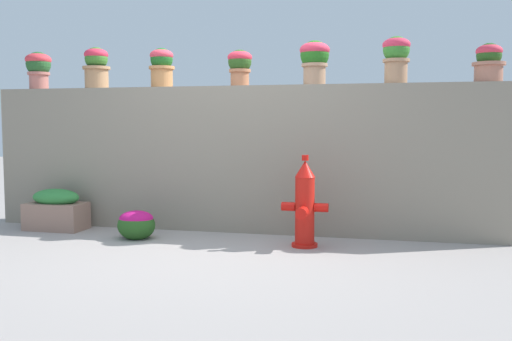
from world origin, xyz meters
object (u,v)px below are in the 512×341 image
potted_plant_0 (38,67)px  flower_bush_left (136,223)px  fire_hydrant (305,206)px  potted_plant_6 (489,61)px  potted_plant_3 (240,64)px  potted_plant_4 (315,58)px  potted_plant_2 (162,65)px  planter_box (56,210)px  potted_plant_5 (396,55)px  potted_plant_1 (96,65)px

potted_plant_0 → flower_bush_left: size_ratio=1.14×
fire_hydrant → potted_plant_6: bearing=21.4°
potted_plant_0 → fire_hydrant: 3.48m
potted_plant_6 → potted_plant_3: bearing=-179.2°
potted_plant_3 → potted_plant_0: bearing=179.0°
potted_plant_4 → flower_bush_left: potted_plant_4 is taller
potted_plant_0 → potted_plant_4: size_ratio=0.97×
potted_plant_3 → potted_plant_6: 2.39m
potted_plant_2 → flower_bush_left: size_ratio=1.13×
fire_hydrant → planter_box: size_ratio=1.36×
potted_plant_5 → potted_plant_1: bearing=-180.0°
potted_plant_6 → potted_plant_5: bearing=-178.0°
potted_plant_0 → flower_bush_left: bearing=-24.1°
potted_plant_0 → planter_box: (0.45, -0.42, -1.55)m
fire_hydrant → flower_bush_left: (-1.65, -0.02, -0.23)m
potted_plant_3 → potted_plant_5: potted_plant_5 is taller
potted_plant_2 → fire_hydrant: (1.64, -0.63, -1.37)m
potted_plant_2 → flower_bush_left: (-0.01, -0.65, -1.59)m
potted_plant_6 → potted_plant_1: bearing=-179.6°
potted_plant_3 → fire_hydrant: 1.67m
potted_plant_2 → potted_plant_1: bearing=-177.8°
potted_plant_0 → potted_plant_5: bearing=-0.5°
potted_plant_1 → potted_plant_3: potted_plant_1 is taller
potted_plant_3 → potted_plant_4: (0.77, -0.02, 0.04)m
potted_plant_5 → planter_box: bearing=-173.7°
potted_plant_3 → potted_plant_6: potted_plant_3 is taller
potted_plant_3 → fire_hydrant: size_ratio=0.44×
potted_plant_6 → flower_bush_left: potted_plant_6 is taller
potted_plant_4 → potted_plant_5: size_ratio=0.96×
potted_plant_0 → potted_plant_5: 3.91m
potted_plant_5 → planter_box: 3.82m
potted_plant_4 → potted_plant_3: bearing=178.8°
potted_plant_2 → potted_plant_6: potted_plant_2 is taller
potted_plant_0 → flower_bush_left: potted_plant_0 is taller
potted_plant_1 → potted_plant_6: 4.01m
potted_plant_1 → potted_plant_4: size_ratio=1.03×
potted_plant_5 → potted_plant_2: bearing=179.3°
potted_plant_1 → potted_plant_3: (1.62, -0.00, -0.03)m
potted_plant_4 → fire_hydrant: potted_plant_4 is taller
potted_plant_1 → potted_plant_5: (3.17, 0.00, 0.02)m
potted_plant_1 → potted_plant_2: bearing=2.2°
potted_plant_2 → potted_plant_3: potted_plant_2 is taller
potted_plant_0 → planter_box: 1.67m
potted_plant_2 → flower_bush_left: 1.72m
planter_box → flower_bush_left: bearing=-13.2°
potted_plant_0 → potted_plant_4: bearing=-1.1°
fire_hydrant → potted_plant_2: bearing=158.8°
potted_plant_3 → flower_bush_left: 1.91m
potted_plant_1 → potted_plant_0: bearing=177.1°
flower_bush_left → planter_box: bearing=166.8°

